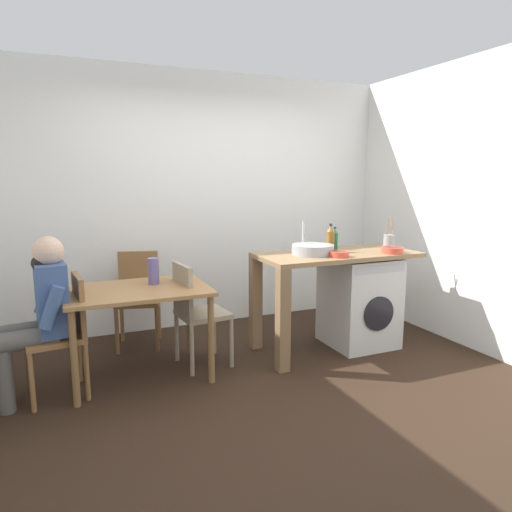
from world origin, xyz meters
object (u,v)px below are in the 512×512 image
object	(u,v)px
seated_person	(39,310)
vase	(153,271)
mixing_bowl	(339,254)
dining_table	(138,300)
colander	(392,250)
utensil_crock	(389,241)
washing_machine	(359,301)
chair_opposite	(195,309)
chair_spare_by_wall	(138,293)
bottle_tall_green	(330,239)
chair_person_seat	(65,329)
bottle_squat_brown	(334,239)

from	to	relation	value
seated_person	vase	world-z (taller)	seated_person
seated_person	mixing_bowl	world-z (taller)	seated_person
seated_person	dining_table	bearing A→B (deg)	-87.47
dining_table	colander	size ratio (longest dim) A/B	5.50
utensil_crock	washing_machine	bearing A→B (deg)	-171.90
washing_machine	mixing_bowl	xyz separation A→B (m)	(-0.38, -0.20, 0.52)
chair_opposite	chair_spare_by_wall	xyz separation A→B (m)	(-0.36, 0.73, 0.00)
dining_table	chair_spare_by_wall	size ratio (longest dim) A/B	1.22
washing_machine	bottle_tall_green	xyz separation A→B (m)	(-0.31, 0.06, 0.61)
chair_person_seat	seated_person	distance (m)	0.23
colander	bottle_squat_brown	bearing A→B (deg)	132.30
chair_spare_by_wall	mixing_bowl	size ratio (longest dim) A/B	5.02
washing_machine	utensil_crock	bearing A→B (deg)	8.10
dining_table	mixing_bowl	xyz separation A→B (m)	(1.70, -0.26, 0.30)
bottle_tall_green	chair_spare_by_wall	bearing A→B (deg)	154.88
chair_opposite	washing_machine	xyz separation A→B (m)	(1.60, -0.10, -0.08)
bottle_squat_brown	vase	size ratio (longest dim) A/B	0.99
washing_machine	dining_table	bearing A→B (deg)	178.32
seated_person	washing_machine	xyz separation A→B (m)	(2.78, 0.05, -0.24)
bottle_squat_brown	dining_table	bearing A→B (deg)	-176.24
chair_opposite	colander	world-z (taller)	colander
mixing_bowl	colander	world-z (taller)	colander
washing_machine	bottle_squat_brown	distance (m)	0.64
chair_opposite	mixing_bowl	xyz separation A→B (m)	(1.23, -0.30, 0.44)
chair_spare_by_wall	vase	size ratio (longest dim) A/B	4.13
chair_person_seat	bottle_squat_brown	xyz separation A→B (m)	(2.45, 0.22, 0.51)
chair_person_seat	mixing_bowl	world-z (taller)	mixing_bowl
chair_opposite	chair_spare_by_wall	world-z (taller)	same
bottle_tall_green	vase	xyz separation A→B (m)	(-1.62, 0.10, -0.19)
chair_spare_by_wall	washing_machine	distance (m)	2.13
seated_person	utensil_crock	world-z (taller)	utensil_crock
mixing_bowl	utensil_crock	bearing A→B (deg)	18.56
chair_spare_by_wall	dining_table	bearing A→B (deg)	95.29
chair_person_seat	washing_machine	distance (m)	2.63
colander	vase	xyz separation A→B (m)	(-2.12, 0.38, -0.10)
chair_person_seat	chair_spare_by_wall	xyz separation A→B (m)	(0.66, 0.86, 0.00)
bottle_tall_green	chair_person_seat	bearing A→B (deg)	-177.81
dining_table	chair_person_seat	size ratio (longest dim) A/B	1.22
washing_machine	colander	bearing A→B (deg)	-49.26
chair_opposite	chair_spare_by_wall	size ratio (longest dim) A/B	1.00
seated_person	bottle_tall_green	distance (m)	2.51
chair_person_seat	bottle_tall_green	world-z (taller)	bottle_tall_green
chair_person_seat	colander	bearing A→B (deg)	-100.09
chair_opposite	bottle_tall_green	xyz separation A→B (m)	(1.30, -0.04, 0.53)
chair_person_seat	utensil_crock	world-z (taller)	utensil_crock
chair_person_seat	mixing_bowl	size ratio (longest dim) A/B	5.02
chair_opposite	utensil_crock	distance (m)	2.03
dining_table	chair_opposite	world-z (taller)	chair_opposite
chair_opposite	seated_person	xyz separation A→B (m)	(-1.18, -0.15, 0.16)
utensil_crock	colander	size ratio (longest dim) A/B	1.50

